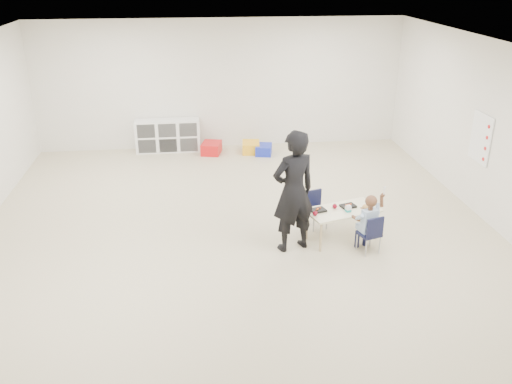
{
  "coord_description": "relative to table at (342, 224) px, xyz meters",
  "views": [
    {
      "loc": [
        -0.62,
        -7.3,
        3.89
      ],
      "look_at": [
        0.22,
        -0.24,
        0.85
      ],
      "focal_mm": 38.0,
      "sensor_mm": 36.0,
      "label": 1
    }
  ],
  "objects": [
    {
      "name": "chair_far",
      "position": [
        -0.29,
        0.43,
        0.04
      ],
      "size": [
        0.35,
        0.34,
        0.59
      ],
      "primitive_type": null,
      "rotation": [
        0.0,
        0.0,
        0.29
      ],
      "color": "#111333",
      "rests_on": "ground"
    },
    {
      "name": "rules_poster",
      "position": [
        2.46,
        0.82,
        1.0
      ],
      "size": [
        0.02,
        0.6,
        0.8
      ],
      "primitive_type": "cube",
      "color": "white",
      "rests_on": "room"
    },
    {
      "name": "lunch_tray_near",
      "position": [
        0.1,
        0.07,
        0.26
      ],
      "size": [
        0.26,
        0.22,
        0.03
      ],
      "primitive_type": "cube",
      "rotation": [
        0.0,
        0.0,
        0.29
      ],
      "color": "black",
      "rests_on": "table"
    },
    {
      "name": "bin_red",
      "position": [
        -1.78,
        4.2,
        -0.13
      ],
      "size": [
        0.5,
        0.58,
        0.24
      ],
      "primitive_type": "cube",
      "rotation": [
        0.0,
        0.0,
        -0.24
      ],
      "color": "red",
      "rests_on": "ground"
    },
    {
      "name": "bin_blue",
      "position": [
        -0.65,
        4.01,
        -0.15
      ],
      "size": [
        0.41,
        0.49,
        0.21
      ],
      "primitive_type": "cube",
      "rotation": [
        0.0,
        0.0,
        -0.21
      ],
      "color": "#1929BC",
      "rests_on": "ground"
    },
    {
      "name": "table",
      "position": [
        0.0,
        0.0,
        0.0
      ],
      "size": [
        1.19,
        0.83,
        0.49
      ],
      "rotation": [
        0.0,
        0.0,
        0.29
      ],
      "color": "#F5ECC4",
      "rests_on": "ground"
    },
    {
      "name": "apple_near",
      "position": [
        -0.11,
        0.05,
        0.28
      ],
      "size": [
        0.07,
        0.07,
        0.07
      ],
      "primitive_type": "sphere",
      "color": "maroon",
      "rests_on": "table"
    },
    {
      "name": "milk_carton",
      "position": [
        0.05,
        -0.1,
        0.29
      ],
      "size": [
        0.09,
        0.09,
        0.1
      ],
      "primitive_type": "cube",
      "rotation": [
        0.0,
        0.0,
        0.29
      ],
      "color": "white",
      "rests_on": "table"
    },
    {
      "name": "bin_yellow",
      "position": [
        -0.92,
        4.17,
        -0.14
      ],
      "size": [
        0.41,
        0.51,
        0.23
      ],
      "primitive_type": "cube",
      "rotation": [
        0.0,
        0.0,
        -0.1
      ],
      "color": "yellow",
      "rests_on": "ground"
    },
    {
      "name": "apple_far",
      "position": [
        -0.45,
        -0.16,
        0.28
      ],
      "size": [
        0.07,
        0.07,
        0.07
      ],
      "primitive_type": "sphere",
      "color": "maroon",
      "rests_on": "table"
    },
    {
      "name": "cubby_shelf",
      "position": [
        -2.72,
        4.5,
        0.1
      ],
      "size": [
        1.4,
        0.4,
        0.7
      ],
      "primitive_type": "cube",
      "color": "white",
      "rests_on": "ground"
    },
    {
      "name": "chair_near",
      "position": [
        0.29,
        -0.43,
        0.04
      ],
      "size": [
        0.35,
        0.34,
        0.59
      ],
      "primitive_type": null,
      "rotation": [
        0.0,
        0.0,
        0.29
      ],
      "color": "#111333",
      "rests_on": "ground"
    },
    {
      "name": "adult",
      "position": [
        -0.79,
        -0.19,
        0.65
      ],
      "size": [
        0.76,
        0.62,
        1.8
      ],
      "primitive_type": "imported",
      "rotation": [
        0.0,
        0.0,
        3.48
      ],
      "color": "black",
      "rests_on": "ground"
    },
    {
      "name": "bread_roll",
      "position": [
        0.34,
        -0.02,
        0.28
      ],
      "size": [
        0.09,
        0.09,
        0.07
      ],
      "primitive_type": "ellipsoid",
      "color": "tan",
      "rests_on": "table"
    },
    {
      "name": "room",
      "position": [
        -1.52,
        0.22,
        1.15
      ],
      "size": [
        9.0,
        9.02,
        2.8
      ],
      "color": "beige",
      "rests_on": "ground"
    },
    {
      "name": "lunch_tray_far",
      "position": [
        -0.38,
        -0.02,
        0.26
      ],
      "size": [
        0.26,
        0.22,
        0.03
      ],
      "primitive_type": "cube",
      "rotation": [
        0.0,
        0.0,
        0.29
      ],
      "color": "black",
      "rests_on": "table"
    },
    {
      "name": "child",
      "position": [
        0.29,
        -0.43,
        0.22
      ],
      "size": [
        0.49,
        0.49,
        0.93
      ],
      "primitive_type": null,
      "rotation": [
        0.0,
        0.0,
        0.29
      ],
      "color": "#9FBAD7",
      "rests_on": "chair_near"
    }
  ]
}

